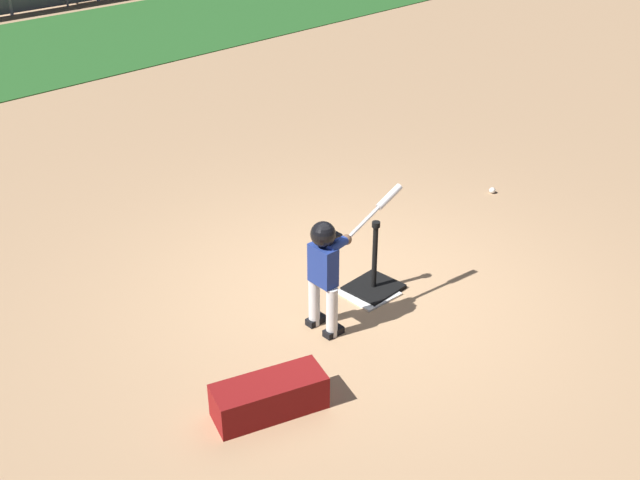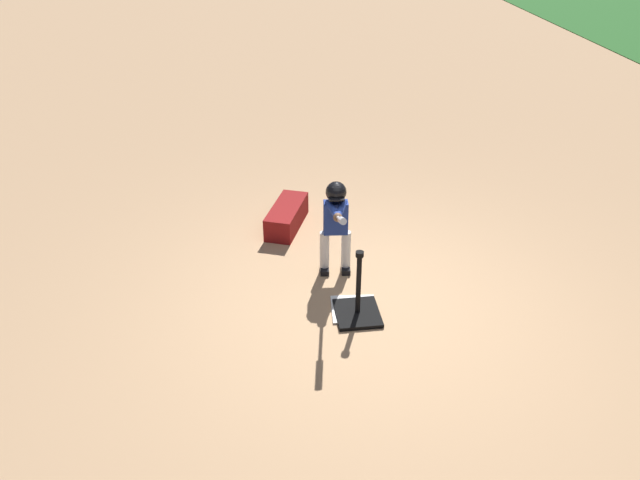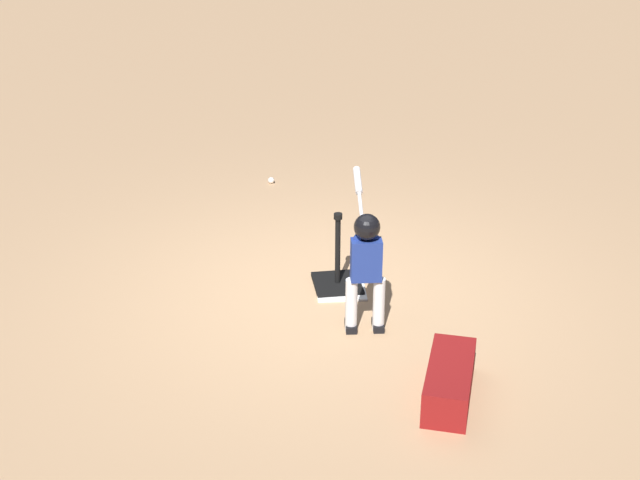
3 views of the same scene
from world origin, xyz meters
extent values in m
plane|color=tan|center=(0.00, 0.00, 0.00)|extent=(90.00, 90.00, 0.00)
cube|color=white|center=(0.05, -0.13, 0.01)|extent=(0.48, 0.48, 0.02)
cube|color=black|center=(0.14, -0.11, 0.02)|extent=(0.47, 0.42, 0.04)
cylinder|color=black|center=(0.14, -0.11, 0.35)|extent=(0.05, 0.05, 0.63)
cylinder|color=black|center=(0.14, -0.11, 0.69)|extent=(0.08, 0.08, 0.05)
cylinder|color=silver|center=(-0.65, -0.10, 0.24)|extent=(0.11, 0.11, 0.48)
cube|color=black|center=(-0.63, -0.10, 0.03)|extent=(0.19, 0.10, 0.06)
cylinder|color=silver|center=(-0.67, -0.33, 0.24)|extent=(0.11, 0.11, 0.48)
cube|color=black|center=(-0.65, -0.33, 0.03)|extent=(0.19, 0.10, 0.06)
cube|color=navy|center=(-0.66, -0.21, 0.65)|extent=(0.15, 0.26, 0.35)
sphere|color=brown|center=(-0.66, -0.21, 0.93)|extent=(0.18, 0.18, 0.18)
sphere|color=black|center=(-0.66, -0.21, 0.94)|extent=(0.21, 0.21, 0.21)
cube|color=black|center=(-0.58, -0.22, 0.92)|extent=(0.12, 0.17, 0.01)
cylinder|color=navy|center=(-0.53, -0.18, 0.81)|extent=(0.29, 0.17, 0.10)
cylinder|color=navy|center=(-0.54, -0.26, 0.81)|extent=(0.29, 0.13, 0.10)
sphere|color=brown|center=(-0.40, -0.24, 0.80)|extent=(0.09, 0.09, 0.09)
cylinder|color=silver|center=(-0.10, -0.26, 0.94)|extent=(0.62, 0.08, 0.32)
cylinder|color=silver|center=(0.10, -0.28, 1.04)|extent=(0.29, 0.09, 0.18)
cylinder|color=black|center=(-0.42, -0.23, 0.79)|extent=(0.04, 0.05, 0.05)
sphere|color=white|center=(2.76, 0.24, 0.04)|extent=(0.07, 0.07, 0.07)
cube|color=maroon|center=(-1.69, -0.64, 0.14)|extent=(0.90, 0.60, 0.28)
camera|label=1|loc=(-4.54, -3.87, 3.80)|focal=42.00mm
camera|label=2|loc=(4.87, -1.10, 3.71)|focal=35.00mm
camera|label=3|loc=(-6.94, 1.07, 3.83)|focal=50.00mm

